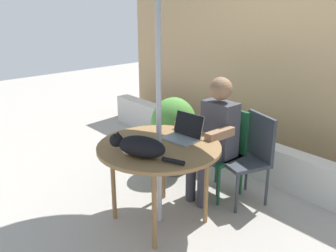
# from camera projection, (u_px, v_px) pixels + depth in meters

# --- Properties ---
(ground_plane) EXTENTS (14.00, 14.00, 0.00)m
(ground_plane) POSITION_uv_depth(u_px,v_px,m) (160.00, 220.00, 3.47)
(ground_plane) COLOR gray
(fence_back) EXTENTS (5.91, 0.08, 1.94)m
(fence_back) POSITION_uv_depth(u_px,v_px,m) (294.00, 83.00, 4.40)
(fence_back) COLOR tan
(fence_back) RESTS_ON ground
(planter_wall_low) EXTENTS (5.32, 0.20, 0.41)m
(planter_wall_low) POSITION_uv_depth(u_px,v_px,m) (257.00, 158.00, 4.28)
(planter_wall_low) COLOR beige
(planter_wall_low) RESTS_ON ground
(patio_table) EXTENTS (1.06, 1.06, 0.73)m
(patio_table) POSITION_uv_depth(u_px,v_px,m) (159.00, 152.00, 3.25)
(patio_table) COLOR olive
(patio_table) RESTS_ON ground
(chair_occupied) EXTENTS (0.40, 0.40, 0.88)m
(chair_occupied) POSITION_uv_depth(u_px,v_px,m) (224.00, 145.00, 3.83)
(chair_occupied) COLOR #194C2D
(chair_occupied) RESTS_ON ground
(chair_empty) EXTENTS (0.50, 0.50, 0.88)m
(chair_empty) POSITION_uv_depth(u_px,v_px,m) (251.00, 152.00, 3.66)
(chair_empty) COLOR #33383F
(chair_empty) RESTS_ON ground
(person_seated) EXTENTS (0.48, 0.48, 1.22)m
(person_seated) POSITION_uv_depth(u_px,v_px,m) (214.00, 133.00, 3.68)
(person_seated) COLOR #3F3F47
(person_seated) RESTS_ON ground
(laptop) EXTENTS (0.33, 0.28, 0.21)m
(laptop) POSITION_uv_depth(u_px,v_px,m) (185.00, 132.00, 3.37)
(laptop) COLOR gray
(laptop) RESTS_ON patio_table
(cat) EXTENTS (0.61, 0.35, 0.17)m
(cat) POSITION_uv_depth(u_px,v_px,m) (139.00, 147.00, 2.99)
(cat) COLOR black
(cat) RESTS_ON patio_table
(potted_plant_near_fence) EXTENTS (0.51, 0.51, 0.87)m
(potted_plant_near_fence) POSITION_uv_depth(u_px,v_px,m) (174.00, 131.00, 4.30)
(potted_plant_near_fence) COLOR #595654
(potted_plant_near_fence) RESTS_ON ground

